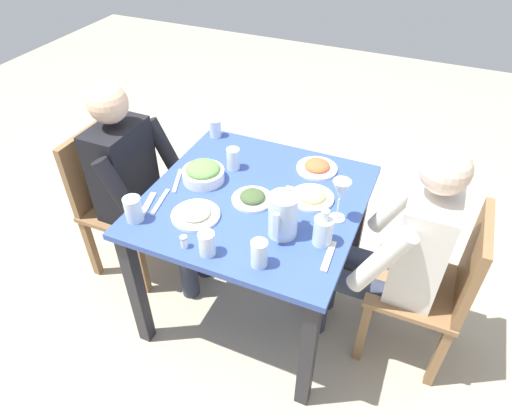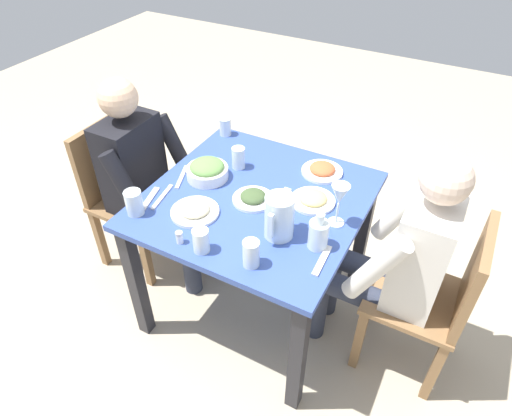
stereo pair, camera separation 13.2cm
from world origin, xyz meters
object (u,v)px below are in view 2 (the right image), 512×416
Objects in this scene: water_pitcher at (279,217)px; plate_fries at (313,199)px; water_glass_far_left at (134,203)px; salad_bowl at (207,170)px; diner_near at (147,178)px; chair_near at (122,189)px; plate_dolmas at (252,197)px; plate_beans at (195,210)px; wine_glass at (340,196)px; oil_carafe at (318,235)px; diner_far at (397,256)px; water_glass_center at (251,253)px; water_glass_near_left at (201,240)px; plate_rice_curry at (322,170)px; water_glass_far_right at (238,158)px; salt_shaker at (179,237)px; chair_far at (438,296)px; water_glass_near_right at (225,127)px; dining_table at (256,217)px.

water_pitcher reaches higher than plate_fries.
salad_bowl is at bearing 160.74° from water_glass_far_left.
chair_near is at bearing -90.00° from diner_near.
plate_beans is (0.20, -0.17, -0.00)m from plate_dolmas.
wine_glass is (0.02, 0.66, 0.10)m from salad_bowl.
plate_beans is 1.07× the size of wine_glass.
water_pitcher is 1.16× the size of oil_carafe.
diner_near and diner_far have the same top height.
plate_fries is at bearing 172.78° from water_glass_center.
wine_glass is (-0.40, 0.41, 0.09)m from water_glass_near_left.
water_glass_near_left is (0.72, -0.22, 0.03)m from plate_rice_curry.
plate_fries reaches higher than plate_beans.
water_glass_far_right is at bearing -145.77° from water_glass_center.
wine_glass reaches higher than water_pitcher.
water_glass_far_left is 0.79m from oil_carafe.
salad_bowl is 3.66× the size of salt_shaker.
plate_beans is at bearing -74.54° from chair_far.
salt_shaker is at bearing -59.10° from diner_far.
water_glass_far_left reaches higher than water_glass_far_right.
water_glass_near_left is at bearing 63.96° from chair_near.
chair_far is 5.19× the size of oil_carafe.
water_glass_near_right is 0.96m from oil_carafe.
water_glass_far_right is at bearing -173.93° from salt_shaker.
salt_shaker is (0.41, 0.73, 0.29)m from chair_near.
wine_glass is (-0.38, 0.20, 0.08)m from water_glass_center.
plate_rice_curry is 1.77× the size of water_glass_far_left.
salt_shaker is at bearing -51.21° from wine_glass.
diner_near reaches higher than salad_bowl.
salad_bowl is 0.27m from plate_beans.
diner_near is 5.46× the size of plate_beans.
water_glass_far_right is 0.60m from wine_glass.
wine_glass reaches higher than salad_bowl.
diner_near is at bearing -122.95° from water_glass_near_left.
chair_near is 15.80× the size of salt_shaker.
chair_near is 8.88× the size of water_glass_near_right.
water_pitcher is 0.39m from plate_beans.
plate_dolmas is (0.03, -0.00, 0.13)m from dining_table.
salad_bowl is 1.83× the size of water_glass_far_right.
plate_dolmas is at bearing -125.81° from water_pitcher.
water_glass_far_left reaches higher than plate_dolmas.
chair_far is 4.35× the size of wine_glass.
oil_carafe is at bearing -52.12° from diner_far.
chair_far is 1.12m from salt_shaker.
dining_table is 9.33× the size of water_glass_near_left.
plate_beans is 1.88× the size of water_glass_far_left.
dining_table is 0.83× the size of diner_near.
water_pitcher reaches higher than water_glass_near_right.
salt_shaker reaches higher than plate_beans.
salt_shaker is (0.01, -0.10, -0.02)m from water_glass_near_left.
diner_near is 1.00× the size of diner_far.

